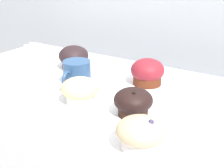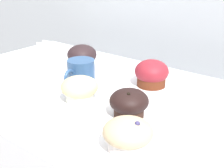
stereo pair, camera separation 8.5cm
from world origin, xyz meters
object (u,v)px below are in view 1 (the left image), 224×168
muffin_back_right (74,58)px  coffee_cup (77,73)px  muffin_front_left (141,133)px  muffin_front_right (133,102)px  muffin_back_left (147,72)px  muffin_front_center (80,90)px

muffin_back_right → coffee_cup: bearing=-47.9°
muffin_front_left → muffin_front_right: size_ratio=1.06×
muffin_back_left → muffin_front_left: size_ratio=1.00×
muffin_back_left → coffee_cup: bearing=-145.0°
muffin_back_right → muffin_front_left: bearing=-36.6°
muffin_front_center → muffin_back_right: size_ratio=0.99×
muffin_front_center → muffin_front_left: bearing=-24.5°
muffin_front_left → muffin_front_right: same height
muffin_back_right → muffin_front_right: (0.34, -0.20, -0.01)m
muffin_back_left → muffin_front_right: 0.21m
muffin_front_left → muffin_front_right: bearing=124.5°
muffin_back_left → muffin_front_left: bearing=-66.0°
muffin_back_right → coffee_cup: 0.16m
muffin_front_center → muffin_back_right: (-0.19, 0.21, 0.00)m
muffin_front_left → muffin_front_center: bearing=155.5°
muffin_back_left → coffee_cup: 0.22m
muffin_back_left → muffin_front_left: (0.15, -0.33, -0.00)m
muffin_back_right → muffin_front_left: (0.43, -0.32, -0.01)m
muffin_back_right → muffin_front_left: size_ratio=1.01×
coffee_cup → muffin_front_left: bearing=-32.0°
muffin_front_right → coffee_cup: size_ratio=0.77×
muffin_front_left → coffee_cup: bearing=148.0°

